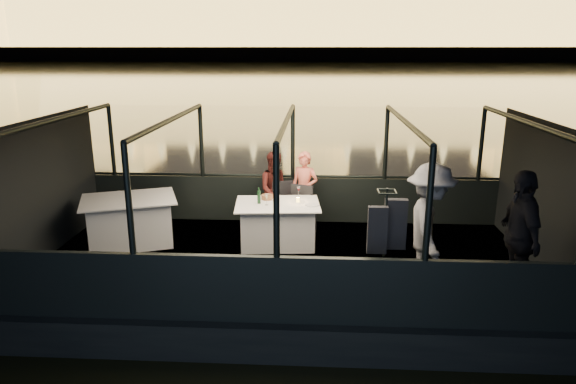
# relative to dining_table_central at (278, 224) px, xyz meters

# --- Properties ---
(river_water) EXTENTS (500.00, 500.00, 0.00)m
(river_water) POSITION_rel_dining_table_central_xyz_m (0.20, 79.34, -0.89)
(river_water) COLOR black
(river_water) RESTS_ON ground
(boat_hull) EXTENTS (8.60, 4.40, 1.00)m
(boat_hull) POSITION_rel_dining_table_central_xyz_m (0.20, -0.66, -0.89)
(boat_hull) COLOR black
(boat_hull) RESTS_ON river_water
(boat_deck) EXTENTS (8.00, 4.00, 0.04)m
(boat_deck) POSITION_rel_dining_table_central_xyz_m (0.20, -0.66, -0.41)
(boat_deck) COLOR black
(boat_deck) RESTS_ON boat_hull
(gunwale_port) EXTENTS (8.00, 0.08, 0.90)m
(gunwale_port) POSITION_rel_dining_table_central_xyz_m (0.20, 1.34, 0.06)
(gunwale_port) COLOR black
(gunwale_port) RESTS_ON boat_deck
(gunwale_starboard) EXTENTS (8.00, 0.08, 0.90)m
(gunwale_starboard) POSITION_rel_dining_table_central_xyz_m (0.20, -2.66, 0.06)
(gunwale_starboard) COLOR black
(gunwale_starboard) RESTS_ON boat_deck
(cabin_glass_port) EXTENTS (8.00, 0.02, 1.40)m
(cabin_glass_port) POSITION_rel_dining_table_central_xyz_m (0.20, 1.34, 1.21)
(cabin_glass_port) COLOR #99B2B2
(cabin_glass_port) RESTS_ON gunwale_port
(cabin_glass_starboard) EXTENTS (8.00, 0.02, 1.40)m
(cabin_glass_starboard) POSITION_rel_dining_table_central_xyz_m (0.20, -2.66, 1.21)
(cabin_glass_starboard) COLOR #99B2B2
(cabin_glass_starboard) RESTS_ON gunwale_starboard
(cabin_roof_glass) EXTENTS (8.00, 4.00, 0.02)m
(cabin_roof_glass) POSITION_rel_dining_table_central_xyz_m (0.20, -0.66, 1.91)
(cabin_roof_glass) COLOR #99B2B2
(cabin_roof_glass) RESTS_ON boat_deck
(end_wall_fore) EXTENTS (0.02, 4.00, 2.30)m
(end_wall_fore) POSITION_rel_dining_table_central_xyz_m (-3.80, -0.66, 0.76)
(end_wall_fore) COLOR black
(end_wall_fore) RESTS_ON boat_deck
(end_wall_aft) EXTENTS (0.02, 4.00, 2.30)m
(end_wall_aft) POSITION_rel_dining_table_central_xyz_m (4.20, -0.66, 0.76)
(end_wall_aft) COLOR black
(end_wall_aft) RESTS_ON boat_deck
(canopy_ribs) EXTENTS (8.00, 4.00, 2.30)m
(canopy_ribs) POSITION_rel_dining_table_central_xyz_m (0.20, -0.66, 0.76)
(canopy_ribs) COLOR black
(canopy_ribs) RESTS_ON boat_deck
(embankment) EXTENTS (400.00, 140.00, 6.00)m
(embankment) POSITION_rel_dining_table_central_xyz_m (0.20, 209.34, 0.11)
(embankment) COLOR #423D33
(embankment) RESTS_ON ground
(dining_table_central) EXTENTS (1.54, 1.17, 0.77)m
(dining_table_central) POSITION_rel_dining_table_central_xyz_m (0.00, 0.00, 0.00)
(dining_table_central) COLOR white
(dining_table_central) RESTS_ON boat_deck
(dining_table_aft) EXTENTS (1.89, 1.63, 0.84)m
(dining_table_aft) POSITION_rel_dining_table_central_xyz_m (-2.61, -0.10, 0.00)
(dining_table_aft) COLOR white
(dining_table_aft) RESTS_ON boat_deck
(chair_port_left) EXTENTS (0.52, 0.52, 0.91)m
(chair_port_left) POSITION_rel_dining_table_central_xyz_m (0.03, 0.77, 0.06)
(chair_port_left) COLOR black
(chair_port_left) RESTS_ON boat_deck
(chair_port_right) EXTENTS (0.55, 0.55, 0.92)m
(chair_port_right) POSITION_rel_dining_table_central_xyz_m (0.40, 0.45, 0.06)
(chair_port_right) COLOR black
(chair_port_right) RESTS_ON boat_deck
(coat_stand) EXTENTS (0.48, 0.40, 1.64)m
(coat_stand) POSITION_rel_dining_table_central_xyz_m (1.58, -2.08, 0.51)
(coat_stand) COLOR black
(coat_stand) RESTS_ON boat_deck
(person_woman_coral) EXTENTS (0.63, 0.53, 1.50)m
(person_woman_coral) POSITION_rel_dining_table_central_xyz_m (0.44, 0.91, 0.36)
(person_woman_coral) COLOR #ED7156
(person_woman_coral) RESTS_ON boat_deck
(person_man_maroon) EXTENTS (0.82, 0.70, 1.49)m
(person_man_maroon) POSITION_rel_dining_table_central_xyz_m (-0.10, 0.96, 0.36)
(person_man_maroon) COLOR #3D1411
(person_man_maroon) RESTS_ON boat_deck
(passenger_stripe) EXTENTS (0.78, 1.26, 1.86)m
(passenger_stripe) POSITION_rel_dining_table_central_xyz_m (2.27, -1.55, 0.47)
(passenger_stripe) COLOR white
(passenger_stripe) RESTS_ON boat_deck
(passenger_dark) EXTENTS (0.49, 1.10, 1.85)m
(passenger_dark) POSITION_rel_dining_table_central_xyz_m (3.42, -1.82, 0.47)
(passenger_dark) COLOR black
(passenger_dark) RESTS_ON boat_deck
(wine_bottle) EXTENTS (0.08, 0.08, 0.28)m
(wine_bottle) POSITION_rel_dining_table_central_xyz_m (-0.32, -0.01, 0.53)
(wine_bottle) COLOR #133519
(wine_bottle) RESTS_ON dining_table_central
(bread_basket) EXTENTS (0.26, 0.26, 0.08)m
(bread_basket) POSITION_rel_dining_table_central_xyz_m (-0.20, 0.25, 0.42)
(bread_basket) COLOR brown
(bread_basket) RESTS_ON dining_table_central
(amber_candle) EXTENTS (0.06, 0.06, 0.08)m
(amber_candle) POSITION_rel_dining_table_central_xyz_m (0.35, 0.12, 0.42)
(amber_candle) COLOR yellow
(amber_candle) RESTS_ON dining_table_central
(plate_near) EXTENTS (0.24, 0.24, 0.01)m
(plate_near) POSITION_rel_dining_table_central_xyz_m (0.60, -0.07, 0.39)
(plate_near) COLOR silver
(plate_near) RESTS_ON dining_table_central
(plate_far) EXTENTS (0.35, 0.35, 0.02)m
(plate_far) POSITION_rel_dining_table_central_xyz_m (-0.16, 0.32, 0.39)
(plate_far) COLOR silver
(plate_far) RESTS_ON dining_table_central
(wine_glass_white) EXTENTS (0.08, 0.08, 0.19)m
(wine_glass_white) POSITION_rel_dining_table_central_xyz_m (-0.18, -0.10, 0.48)
(wine_glass_white) COLOR white
(wine_glass_white) RESTS_ON dining_table_central
(wine_glass_red) EXTENTS (0.07, 0.07, 0.20)m
(wine_glass_red) POSITION_rel_dining_table_central_xyz_m (0.35, 0.40, 0.48)
(wine_glass_red) COLOR silver
(wine_glass_red) RESTS_ON dining_table_central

